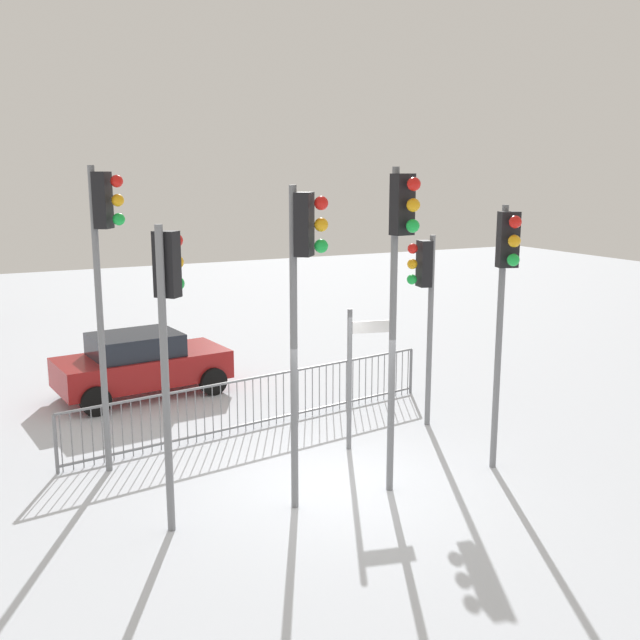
# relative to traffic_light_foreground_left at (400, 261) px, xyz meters

# --- Properties ---
(ground_plane) EXTENTS (60.00, 60.00, 0.00)m
(ground_plane) POSITION_rel_traffic_light_foreground_left_xyz_m (-0.74, 0.72, -3.74)
(ground_plane) COLOR silver
(traffic_light_foreground_left) EXTENTS (0.34, 0.57, 5.12)m
(traffic_light_foreground_left) POSITION_rel_traffic_light_foreground_left_xyz_m (0.00, 0.00, 0.00)
(traffic_light_foreground_left) COLOR slate
(traffic_light_foreground_left) RESTS_ON ground
(traffic_light_rear_right) EXTENTS (0.48, 0.46, 4.87)m
(traffic_light_rear_right) POSITION_rel_traffic_light_foreground_left_xyz_m (-1.54, 0.16, -0.18)
(traffic_light_rear_right) COLOR slate
(traffic_light_rear_right) RESTS_ON ground
(traffic_light_foreground_right) EXTENTS (0.51, 0.43, 5.15)m
(traffic_light_foreground_right) POSITION_rel_traffic_light_foreground_left_xyz_m (-3.84, 2.86, 0.02)
(traffic_light_foreground_right) COLOR slate
(traffic_light_foreground_right) RESTS_ON ground
(traffic_light_rear_left) EXTENTS (0.47, 0.46, 4.37)m
(traffic_light_rear_left) POSITION_rel_traffic_light_foreground_left_xyz_m (-3.43, 0.46, -0.54)
(traffic_light_rear_left) COLOR slate
(traffic_light_rear_left) RESTS_ON ground
(traffic_light_mid_left) EXTENTS (0.56, 0.35, 3.85)m
(traffic_light_mid_left) POSITION_rel_traffic_light_foreground_left_xyz_m (2.15, 2.49, -0.92)
(traffic_light_mid_left) COLOR slate
(traffic_light_mid_left) RESTS_ON ground
(traffic_light_mid_right) EXTENTS (0.37, 0.55, 4.52)m
(traffic_light_mid_right) POSITION_rel_traffic_light_foreground_left_xyz_m (2.05, 0.00, -0.42)
(traffic_light_mid_right) COLOR slate
(traffic_light_mid_right) RESTS_ON ground
(direction_sign_post) EXTENTS (0.77, 0.23, 2.65)m
(direction_sign_post) POSITION_rel_traffic_light_foreground_left_xyz_m (0.30, 1.97, -2.24)
(direction_sign_post) COLOR slate
(direction_sign_post) RESTS_ON ground
(pedestrian_guard_railing) EXTENTS (8.01, 1.32, 1.07)m
(pedestrian_guard_railing) POSITION_rel_traffic_light_foreground_left_xyz_m (-0.79, 3.81, -3.18)
(pedestrian_guard_railing) COLOR slate
(pedestrian_guard_railing) RESTS_ON ground
(car_red_near) EXTENTS (3.98, 2.33, 1.47)m
(car_red_near) POSITION_rel_traffic_light_foreground_left_xyz_m (-2.47, 7.00, -2.97)
(car_red_near) COLOR maroon
(car_red_near) RESTS_ON ground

